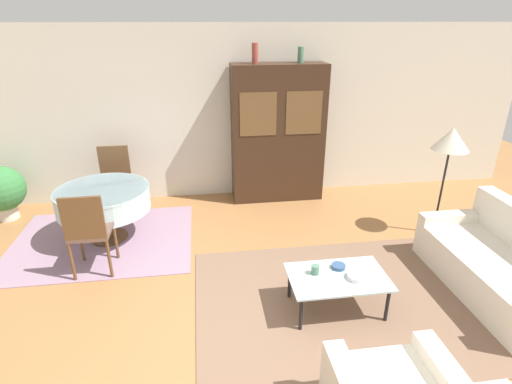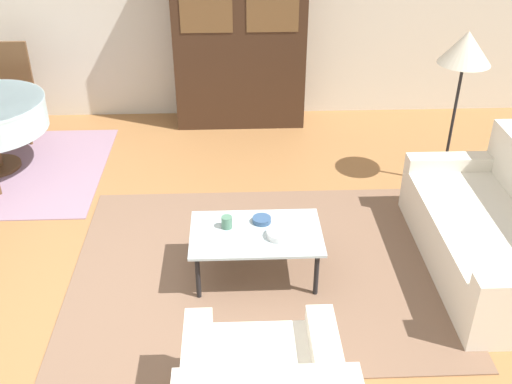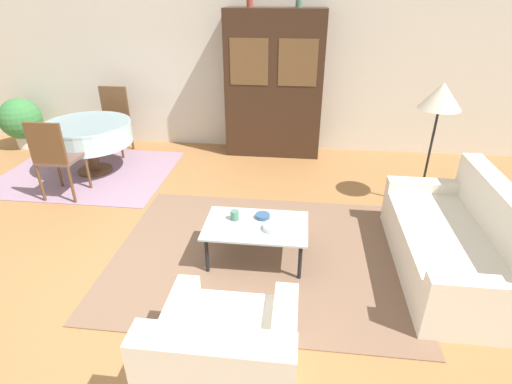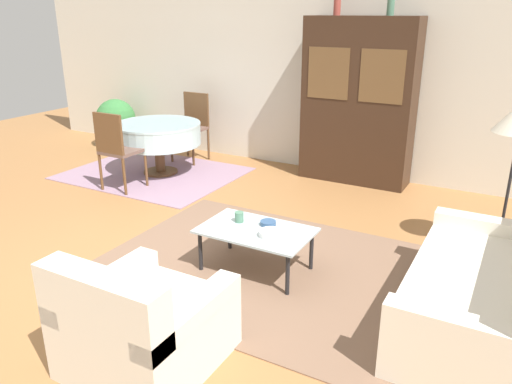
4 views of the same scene
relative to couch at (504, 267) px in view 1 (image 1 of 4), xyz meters
The scene contains 17 objects.
ground_plane 2.82m from the couch, 169.65° to the right, with size 14.00×14.00×0.00m, color #9E6B3D.
wall_back 4.30m from the couch, 131.39° to the left, with size 10.00×0.06×2.70m.
area_rug 1.85m from the couch, behind, with size 2.92×2.28×0.01m.
dining_rug 4.84m from the couch, 159.26° to the left, with size 2.35×1.84×0.01m.
couch is the anchor object (origin of this frame).
coffee_table 1.87m from the couch, behind, with size 0.98×0.61×0.39m.
display_cabinet 3.52m from the couch, 124.20° to the left, with size 1.44×0.47×2.14m.
dining_table 4.79m from the couch, 158.20° to the left, with size 1.19×1.19×0.72m.
dining_chair_near 4.55m from the couch, 167.81° to the left, with size 0.44×0.44×1.02m.
dining_chair_far 5.15m from the couch, 149.71° to the left, with size 0.44×0.44×1.02m.
floor_lamp 1.65m from the couch, 89.67° to the left, with size 0.46×0.46×1.49m.
cup 2.09m from the couch, behind, with size 0.08×0.08×0.09m.
bowl 1.70m from the couch, behind, with size 0.20×0.20×0.05m.
bowl_small 1.83m from the couch, behind, with size 0.14×0.14×0.04m.
vase_tall 4.16m from the couch, 128.88° to the left, with size 0.09×0.09×0.28m.
vase_short 3.81m from the couch, 119.59° to the left, with size 0.09×0.09×0.23m.
potted_plant 6.59m from the couch, 156.66° to the left, with size 0.66×0.66×0.81m.
Camera 1 is at (-0.38, -2.68, 2.74)m, focal length 28.00 mm.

